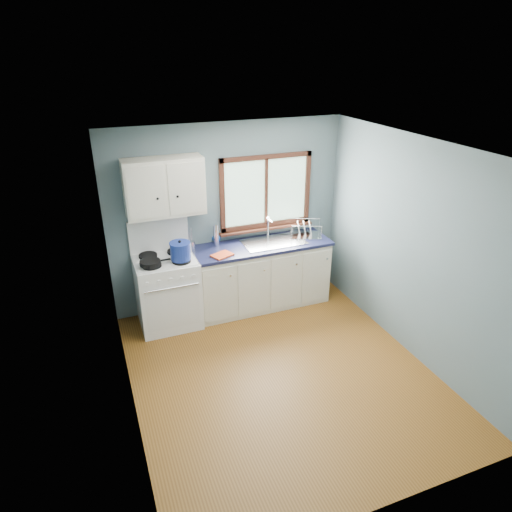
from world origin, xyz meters
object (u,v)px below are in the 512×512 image
object	(u,v)px
dish_rack	(305,232)
stockpot	(180,251)
gas_range	(167,290)
skillet	(150,263)
base_cabinets	(261,278)
utensil_crock	(191,246)
sink	(273,246)
thermos	(216,235)

from	to	relation	value
dish_rack	stockpot	bearing A→B (deg)	-150.06
gas_range	skillet	bearing A→B (deg)	-141.33
base_cabinets	dish_rack	bearing A→B (deg)	4.26
dish_rack	base_cabinets	bearing A→B (deg)	-152.45
skillet	dish_rack	size ratio (longest dim) A/B	0.75
gas_range	skillet	distance (m)	0.55
gas_range	utensil_crock	distance (m)	0.63
gas_range	stockpot	size ratio (longest dim) A/B	4.43
sink	thermos	distance (m)	0.80
base_cabinets	utensil_crock	bearing A→B (deg)	173.70
gas_range	base_cabinets	size ratio (longest dim) A/B	0.74
stockpot	dish_rack	world-z (taller)	stockpot
gas_range	sink	xyz separation A→B (m)	(1.49, 0.02, 0.37)
sink	stockpot	xyz separation A→B (m)	(-1.31, -0.16, 0.21)
sink	utensil_crock	distance (m)	1.13
utensil_crock	dish_rack	size ratio (longest dim) A/B	0.71
skillet	dish_rack	distance (m)	2.19
base_cabinets	dish_rack	size ratio (longest dim) A/B	3.60
gas_range	dish_rack	bearing A→B (deg)	2.00
gas_range	thermos	bearing A→B (deg)	14.01
gas_range	sink	bearing A→B (deg)	0.71
base_cabinets	gas_range	bearing A→B (deg)	-179.18
base_cabinets	sink	xyz separation A→B (m)	(0.18, -0.00, 0.45)
stockpot	dish_rack	bearing A→B (deg)	6.65
base_cabinets	stockpot	size ratio (longest dim) A/B	6.03
utensil_crock	thermos	size ratio (longest dim) A/B	1.19
thermos	stockpot	bearing A→B (deg)	-149.55
stockpot	utensil_crock	distance (m)	0.33
skillet	utensil_crock	distance (m)	0.63
thermos	skillet	bearing A→B (deg)	-159.87
base_cabinets	stockpot	distance (m)	1.32
base_cabinets	skillet	distance (m)	1.62
gas_range	skillet	size ratio (longest dim) A/B	3.55
thermos	utensil_crock	bearing A→B (deg)	-170.79
sink	thermos	size ratio (longest dim) A/B	2.74
gas_range	stockpot	world-z (taller)	gas_range
base_cabinets	dish_rack	distance (m)	0.89
skillet	utensil_crock	xyz separation A→B (m)	(0.56, 0.28, 0.01)
utensil_crock	dish_rack	distance (m)	1.62
stockpot	dish_rack	xyz separation A→B (m)	(1.81, 0.21, -0.09)
sink	skillet	world-z (taller)	sink
utensil_crock	stockpot	bearing A→B (deg)	-125.32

